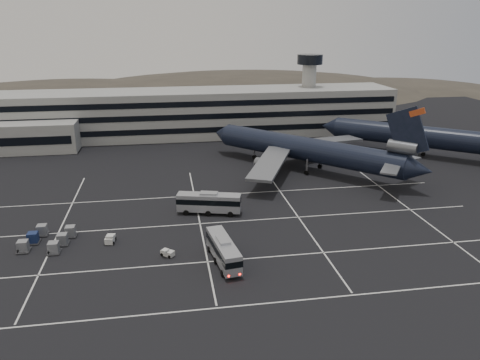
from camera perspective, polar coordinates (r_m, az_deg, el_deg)
name	(u,v)px	position (r m, az deg, el deg)	size (l,w,h in m)	color
ground	(237,231)	(80.35, -0.37, -6.22)	(260.00, 260.00, 0.00)	black
lane_markings	(242,229)	(81.14, 0.21, -5.96)	(90.00, 55.62, 0.01)	silver
terminal	(191,114)	(145.83, -5.94, 8.04)	(125.00, 26.00, 24.00)	gray
hills	(220,113)	(247.99, -2.40, 8.13)	(352.00, 180.00, 44.00)	#38332B
trijet_main	(309,149)	(111.81, 8.39, 3.73)	(43.48, 45.74, 18.08)	black
trijet_far	(429,137)	(131.79, 22.09, 4.92)	(47.93, 41.33, 18.08)	black
bus_near	(223,249)	(69.59, -2.04, -8.46)	(4.11, 11.29, 3.90)	#9EA0A6
bus_far	(209,202)	(86.69, -3.80, -2.69)	(12.10, 5.64, 4.17)	#9EA0A6
tug_a	(110,239)	(78.85, -15.56, -6.94)	(1.72, 2.52, 1.51)	silver
tug_b	(168,253)	(72.86, -8.77, -8.75)	(2.27, 2.15, 1.27)	silver
uld_cluster	(48,239)	(81.66, -22.40, -6.63)	(8.68, 9.59, 1.83)	#2D2D30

